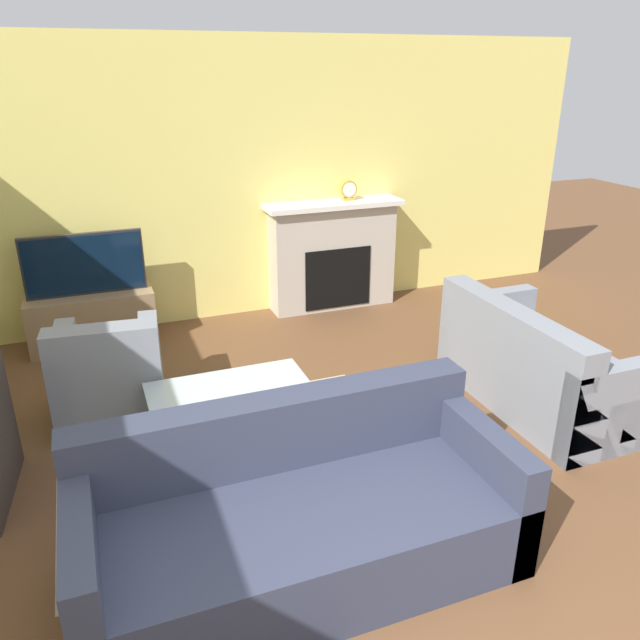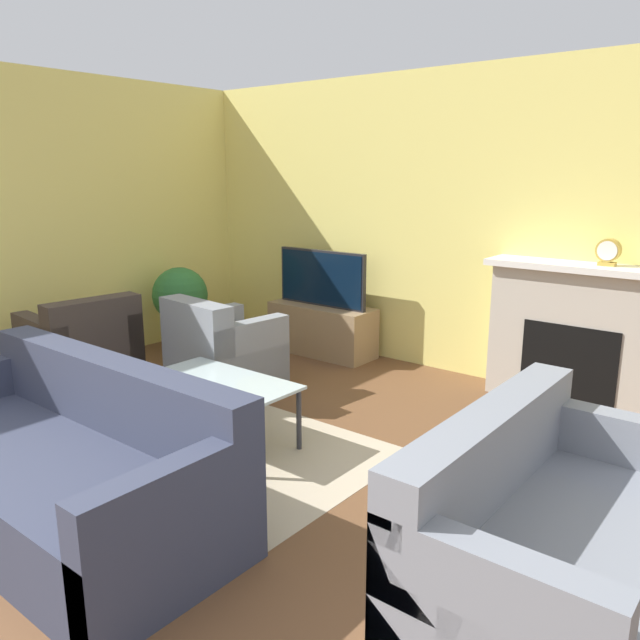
% 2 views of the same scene
% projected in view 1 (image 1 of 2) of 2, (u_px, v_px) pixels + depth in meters
% --- Properties ---
extents(wall_back, '(8.47, 0.06, 2.70)m').
position_uv_depth(wall_back, '(194.00, 186.00, 5.96)').
color(wall_back, '#EADB72').
rests_on(wall_back, ground_plane).
extents(area_rug, '(2.26, 1.80, 0.00)m').
position_uv_depth(area_rug, '(240.00, 462.00, 4.10)').
color(area_rug, '#B7A88E').
rests_on(area_rug, ground_plane).
extents(fireplace, '(1.44, 0.37, 1.13)m').
position_uv_depth(fireplace, '(333.00, 253.00, 6.54)').
color(fireplace, '#BCB2A3').
rests_on(fireplace, ground_plane).
extents(tv_stand, '(1.11, 0.43, 0.50)m').
position_uv_depth(tv_stand, '(93.00, 319.00, 5.74)').
color(tv_stand, '#997A56').
rests_on(tv_stand, ground_plane).
extents(tv, '(1.03, 0.06, 0.56)m').
position_uv_depth(tv, '(84.00, 264.00, 5.54)').
color(tv, '#232328').
rests_on(tv, tv_stand).
extents(couch_sectional, '(2.18, 0.95, 0.82)m').
position_uv_depth(couch_sectional, '(298.00, 519.00, 3.17)').
color(couch_sectional, '#33384C').
rests_on(couch_sectional, ground_plane).
extents(couch_loveseat, '(0.85, 1.59, 0.82)m').
position_uv_depth(couch_loveseat, '(538.00, 369.00, 4.71)').
color(couch_loveseat, gray).
rests_on(couch_loveseat, ground_plane).
extents(armchair_accent, '(0.81, 0.84, 0.82)m').
position_uv_depth(armchair_accent, '(110.00, 380.00, 4.51)').
color(armchair_accent, gray).
rests_on(armchair_accent, ground_plane).
extents(coffee_table, '(1.06, 0.60, 0.45)m').
position_uv_depth(coffee_table, '(230.00, 395.00, 4.11)').
color(coffee_table, '#333338').
rests_on(coffee_table, ground_plane).
extents(mantel_clock, '(0.17, 0.07, 0.20)m').
position_uv_depth(mantel_clock, '(348.00, 190.00, 6.35)').
color(mantel_clock, '#B79338').
rests_on(mantel_clock, fireplace).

